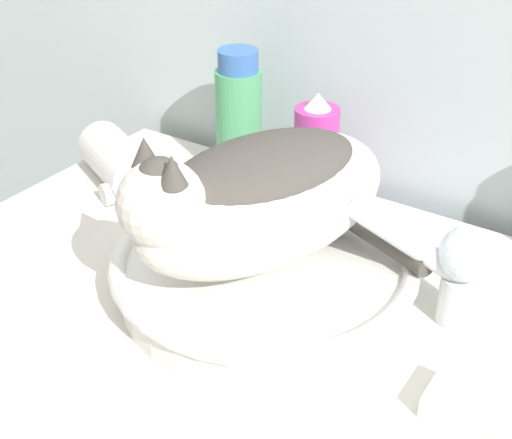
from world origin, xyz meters
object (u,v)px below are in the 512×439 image
Objects in this scene: hair_dryer at (119,163)px; soap_bar at (466,406)px; faucet at (452,264)px; cat at (258,195)px; spray_bottle_trigger at (315,152)px; mouthwash_bottle at (239,118)px.

hair_dryer reaches higher than soap_bar.
soap_bar is (0.07, -0.12, -0.06)m from faucet.
spray_bottle_trigger is (-0.06, 0.23, -0.06)m from cat.
soap_bar is at bearing 99.52° from faucet.
mouthwash_bottle is (-0.18, 0.23, -0.04)m from cat.
faucet is 0.92× the size of hair_dryer.
mouthwash_bottle is 1.22× the size of spray_bottle_trigger.
faucet is at bearing 118.69° from soap_bar.
mouthwash_bottle is 0.19m from hair_dryer.
mouthwash_bottle is at bearing 180.00° from spray_bottle_trigger.
spray_bottle_trigger reaches higher than faucet.
soap_bar is (0.32, -0.28, -0.06)m from spray_bottle_trigger.
spray_bottle_trigger is at bearing -147.50° from cat.
cat is 2.22× the size of spray_bottle_trigger.
cat is 0.25m from spray_bottle_trigger.
spray_bottle_trigger reaches higher than hair_dryer.
hair_dryer is at bearing -155.37° from spray_bottle_trigger.
hair_dryer is 2.41× the size of soap_bar.
faucet is 0.82× the size of mouthwash_bottle.
mouthwash_bottle is (-0.38, 0.16, 0.02)m from faucet.
cat reaches higher than hair_dryer.
faucet is 0.51m from hair_dryer.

